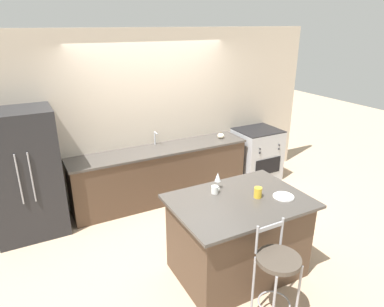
{
  "coord_description": "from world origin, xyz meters",
  "views": [
    {
      "loc": [
        -1.93,
        -4.4,
        2.77
      ],
      "look_at": [
        0.03,
        -0.68,
        1.15
      ],
      "focal_mm": 32.0,
      "sensor_mm": 36.0,
      "label": 1
    }
  ],
  "objects_px": {
    "bar_stool_near": "(277,270)",
    "tumbler_cup": "(258,192)",
    "pumpkin_decoration": "(221,136)",
    "refrigerator": "(25,174)",
    "oven_range": "(256,154)",
    "wine_glass": "(218,177)",
    "coffee_mug": "(215,190)",
    "dinner_plate": "(284,196)"
  },
  "relations": [
    {
      "from": "dinner_plate",
      "to": "pumpkin_decoration",
      "type": "height_order",
      "value": "pumpkin_decoration"
    },
    {
      "from": "coffee_mug",
      "to": "wine_glass",
      "type": "bearing_deg",
      "value": 44.72
    },
    {
      "from": "refrigerator",
      "to": "tumbler_cup",
      "type": "bearing_deg",
      "value": -42.37
    },
    {
      "from": "refrigerator",
      "to": "pumpkin_decoration",
      "type": "distance_m",
      "value": 3.09
    },
    {
      "from": "bar_stool_near",
      "to": "tumbler_cup",
      "type": "relative_size",
      "value": 8.79
    },
    {
      "from": "refrigerator",
      "to": "oven_range",
      "type": "bearing_deg",
      "value": -0.02
    },
    {
      "from": "refrigerator",
      "to": "dinner_plate",
      "type": "bearing_deg",
      "value": -40.99
    },
    {
      "from": "wine_glass",
      "to": "tumbler_cup",
      "type": "xyz_separation_m",
      "value": [
        0.28,
        -0.39,
        -0.08
      ]
    },
    {
      "from": "refrigerator",
      "to": "coffee_mug",
      "type": "relative_size",
      "value": 15.85
    },
    {
      "from": "dinner_plate",
      "to": "tumbler_cup",
      "type": "distance_m",
      "value": 0.29
    },
    {
      "from": "dinner_plate",
      "to": "wine_glass",
      "type": "relative_size",
      "value": 1.15
    },
    {
      "from": "bar_stool_near",
      "to": "tumbler_cup",
      "type": "distance_m",
      "value": 0.89
    },
    {
      "from": "coffee_mug",
      "to": "bar_stool_near",
      "type": "bearing_deg",
      "value": -87.25
    },
    {
      "from": "bar_stool_near",
      "to": "tumbler_cup",
      "type": "xyz_separation_m",
      "value": [
        0.32,
        0.73,
        0.39
      ]
    },
    {
      "from": "refrigerator",
      "to": "dinner_plate",
      "type": "distance_m",
      "value": 3.33
    },
    {
      "from": "refrigerator",
      "to": "wine_glass",
      "type": "relative_size",
      "value": 8.67
    },
    {
      "from": "oven_range",
      "to": "pumpkin_decoration",
      "type": "xyz_separation_m",
      "value": [
        -0.78,
        0.03,
        0.47
      ]
    },
    {
      "from": "tumbler_cup",
      "to": "pumpkin_decoration",
      "type": "bearing_deg",
      "value": 68.11
    },
    {
      "from": "oven_range",
      "to": "dinner_plate",
      "type": "height_order",
      "value": "dinner_plate"
    },
    {
      "from": "coffee_mug",
      "to": "pumpkin_decoration",
      "type": "xyz_separation_m",
      "value": [
        1.2,
        1.77,
        -0.05
      ]
    },
    {
      "from": "refrigerator",
      "to": "dinner_plate",
      "type": "height_order",
      "value": "refrigerator"
    },
    {
      "from": "oven_range",
      "to": "wine_glass",
      "type": "relative_size",
      "value": 4.67
    },
    {
      "from": "refrigerator",
      "to": "pumpkin_decoration",
      "type": "bearing_deg",
      "value": 0.5
    },
    {
      "from": "bar_stool_near",
      "to": "tumbler_cup",
      "type": "bearing_deg",
      "value": 66.56
    },
    {
      "from": "oven_range",
      "to": "wine_glass",
      "type": "height_order",
      "value": "wine_glass"
    },
    {
      "from": "refrigerator",
      "to": "coffee_mug",
      "type": "bearing_deg",
      "value": -42.78
    },
    {
      "from": "refrigerator",
      "to": "coffee_mug",
      "type": "height_order",
      "value": "refrigerator"
    },
    {
      "from": "wine_glass",
      "to": "coffee_mug",
      "type": "distance_m",
      "value": 0.16
    },
    {
      "from": "wine_glass",
      "to": "coffee_mug",
      "type": "bearing_deg",
      "value": -135.28
    },
    {
      "from": "wine_glass",
      "to": "bar_stool_near",
      "type": "bearing_deg",
      "value": -91.85
    },
    {
      "from": "wine_glass",
      "to": "pumpkin_decoration",
      "type": "height_order",
      "value": "wine_glass"
    },
    {
      "from": "coffee_mug",
      "to": "tumbler_cup",
      "type": "height_order",
      "value": "tumbler_cup"
    },
    {
      "from": "oven_range",
      "to": "pumpkin_decoration",
      "type": "distance_m",
      "value": 0.91
    },
    {
      "from": "oven_range",
      "to": "dinner_plate",
      "type": "bearing_deg",
      "value": -121.87
    },
    {
      "from": "bar_stool_near",
      "to": "wine_glass",
      "type": "distance_m",
      "value": 1.22
    },
    {
      "from": "dinner_plate",
      "to": "refrigerator",
      "type": "bearing_deg",
      "value": 139.01
    },
    {
      "from": "coffee_mug",
      "to": "dinner_plate",
      "type": "bearing_deg",
      "value": -34.97
    },
    {
      "from": "oven_range",
      "to": "dinner_plate",
      "type": "relative_size",
      "value": 4.06
    },
    {
      "from": "wine_glass",
      "to": "tumbler_cup",
      "type": "bearing_deg",
      "value": -54.62
    },
    {
      "from": "pumpkin_decoration",
      "to": "bar_stool_near",
      "type": "bearing_deg",
      "value": -112.29
    },
    {
      "from": "coffee_mug",
      "to": "pumpkin_decoration",
      "type": "height_order",
      "value": "coffee_mug"
    },
    {
      "from": "refrigerator",
      "to": "dinner_plate",
      "type": "xyz_separation_m",
      "value": [
        2.51,
        -2.18,
        0.08
      ]
    }
  ]
}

